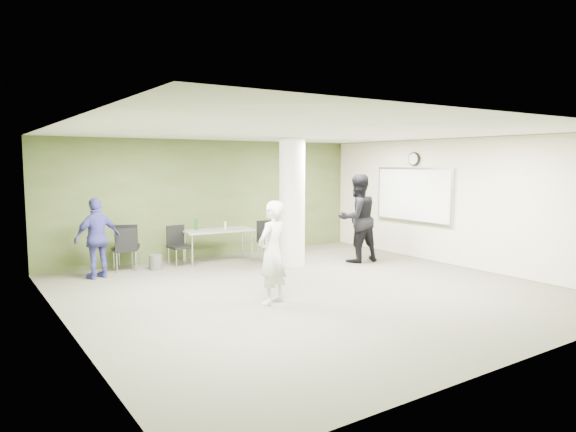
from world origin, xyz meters
TOP-DOWN VIEW (x-y plane):
  - floor at (0.00, 0.00)m, footprint 8.00×8.00m
  - ceiling at (0.00, 0.00)m, footprint 8.00×8.00m
  - wall_back at (0.00, 4.00)m, footprint 8.00×2.80m
  - wall_left at (-4.00, 0.00)m, footprint 0.02×8.00m
  - wall_right_cream at (4.00, 0.00)m, footprint 0.02×8.00m
  - column at (1.00, 2.00)m, footprint 0.56×0.56m
  - whiteboard at (3.92, 1.20)m, footprint 0.05×2.30m
  - wall_clock at (3.92, 1.20)m, footprint 0.06×0.32m
  - folding_table at (-0.19, 3.26)m, footprint 1.63×0.83m
  - wastebasket at (-1.66, 3.25)m, footprint 0.27×0.27m
  - chair_back_left at (-2.25, 3.41)m, footprint 0.51×0.51m
  - chair_back_right at (-2.16, 3.57)m, footprint 0.63×0.63m
  - chair_table_left at (-1.10, 3.37)m, footprint 0.48×0.48m
  - chair_table_right at (0.85, 2.82)m, footprint 0.59×0.59m
  - woman_white at (-1.00, -0.37)m, footprint 0.72×0.61m
  - man_black at (2.48, 1.52)m, footprint 1.04×0.84m
  - man_blue at (-2.87, 3.08)m, footprint 1.00×0.61m

SIDE VIEW (x-z plane):
  - floor at x=0.00m, z-range 0.00..0.00m
  - wastebasket at x=-1.66m, z-range 0.00..0.31m
  - chair_table_left at x=-1.10m, z-range 0.07..0.96m
  - chair_table_right at x=0.85m, z-range 0.08..1.00m
  - chair_back_left at x=-2.25m, z-range 0.08..1.00m
  - chair_back_right at x=-2.16m, z-range 0.08..1.06m
  - folding_table at x=-0.19m, z-range 0.20..1.20m
  - man_blue at x=-2.87m, z-range 0.00..1.59m
  - woman_white at x=-1.00m, z-range 0.00..1.67m
  - man_black at x=2.48m, z-range 0.00..2.01m
  - wall_back at x=0.00m, z-range 1.39..1.41m
  - wall_left at x=-4.00m, z-range 0.00..2.80m
  - wall_right_cream at x=4.00m, z-range 0.00..2.80m
  - column at x=1.00m, z-range 0.00..2.80m
  - whiteboard at x=3.92m, z-range 0.85..2.15m
  - wall_clock at x=3.92m, z-range 2.19..2.51m
  - ceiling at x=0.00m, z-range 2.80..2.80m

